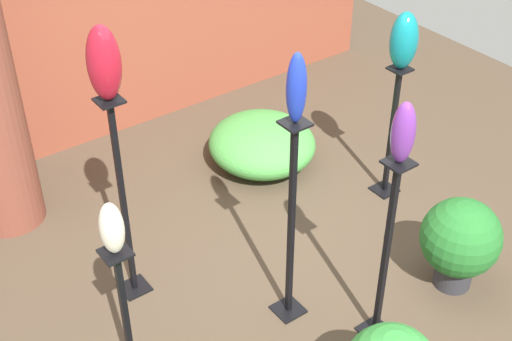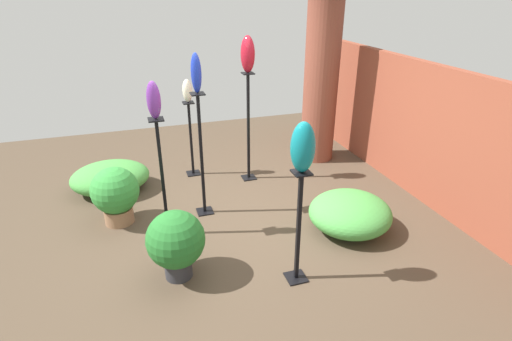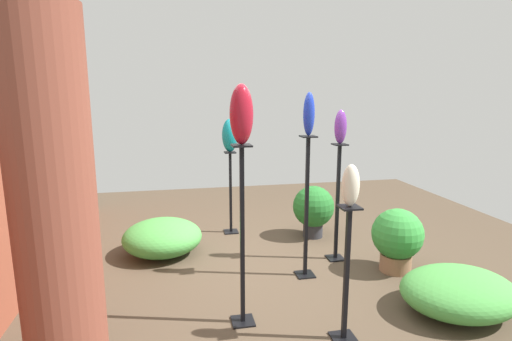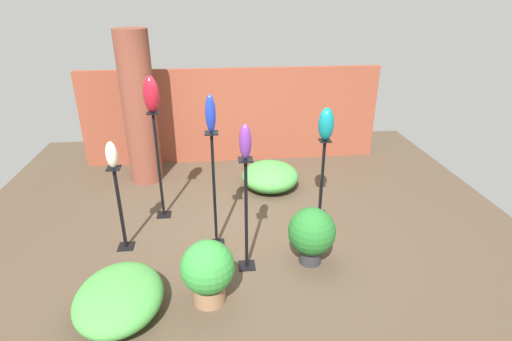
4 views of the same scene
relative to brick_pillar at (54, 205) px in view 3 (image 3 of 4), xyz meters
name	(u,v)px [view 3 (image 3 of 4)]	position (x,y,z in m)	size (l,w,h in m)	color
ground_plane	(272,263)	(1.58, -1.88, -1.28)	(8.00, 8.00, 0.00)	#4C3D2D
brick_wall_back	(24,203)	(1.58, 0.75, -0.38)	(5.60, 0.12, 1.79)	brown
brick_pillar	(54,205)	(0.00, 0.00, 0.00)	(0.54, 0.54, 2.55)	brown
pedestal_teal	(231,196)	(2.75, -1.55, -0.73)	(0.20, 0.20, 1.19)	black
pedestal_cobalt	(306,213)	(1.20, -2.17, -0.55)	(0.20, 0.20, 1.56)	black
pedestal_ruby	(242,243)	(0.42, -1.33, -0.54)	(0.20, 0.20, 1.59)	black
pedestal_violet	(337,207)	(1.56, -2.68, -0.62)	(0.20, 0.20, 1.42)	black
pedestal_ivory	(346,280)	(0.01, -2.11, -0.76)	(0.20, 0.20, 1.14)	black
art_vase_teal	(230,135)	(2.75, -1.55, 0.14)	(0.22, 0.22, 0.46)	#0F727A
art_vase_cobalt	(309,114)	(1.20, -2.17, 0.51)	(0.12, 0.12, 0.45)	#192D9E
art_vase_ruby	(241,114)	(0.42, -1.33, 0.56)	(0.21, 0.19, 0.49)	maroon
art_vase_violet	(341,127)	(1.56, -2.68, 0.34)	(0.13, 0.14, 0.39)	#6B2D8C
art_vase_ivory	(351,185)	(0.01, -2.11, 0.03)	(0.13, 0.14, 0.33)	beige
potted_plant_back_center	(397,237)	(1.11, -3.22, -0.87)	(0.57, 0.57, 0.73)	#936B4C
potted_plant_mid_right	(313,208)	(2.35, -2.66, -0.86)	(0.58, 0.58, 0.73)	#2D2D33
foliage_bed_east	(459,292)	(0.19, -3.31, -1.08)	(0.90, 1.08, 0.40)	#479942
foliage_bed_west	(162,237)	(2.13, -0.60, -1.06)	(0.95, 0.98, 0.44)	#479942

